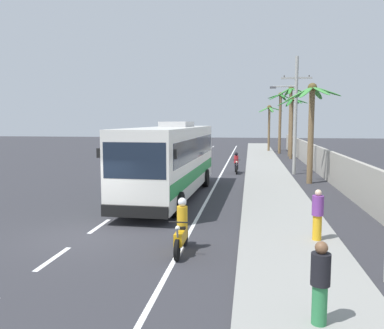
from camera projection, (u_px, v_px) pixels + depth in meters
name	position (u px, v px, depth m)	size (l,w,h in m)	color
ground_plane	(85.00, 236.00, 13.55)	(160.00, 160.00, 0.00)	#303035
sidewalk_kerb	(273.00, 189.00, 22.41)	(3.20, 90.00, 0.14)	gray
lane_markings	(199.00, 178.00, 27.53)	(3.59, 71.00, 0.01)	white
boundary_wall	(330.00, 166.00, 25.70)	(0.24, 60.00, 1.98)	#9E998E
coach_bus_foreground	(171.00, 158.00, 20.34)	(3.28, 12.02, 3.86)	silver
motorcycle_beside_bus	(236.00, 165.00, 29.84)	(0.56, 1.96, 1.55)	black
motorcycle_trailing	(181.00, 230.00, 11.89)	(0.56, 1.96, 1.62)	black
pedestrian_near_kerb	(320.00, 281.00, 7.35)	(0.36, 0.36, 1.58)	#2D7A47
pedestrian_midwalk	(318.00, 214.00, 12.60)	(0.36, 0.36, 1.62)	gold
utility_pole_mid	(295.00, 112.00, 28.78)	(2.95, 0.24, 8.47)	#9E9E99
palm_nearest	(269.00, 118.00, 49.75)	(3.13, 3.22, 5.83)	brown
palm_second	(291.00, 108.00, 43.31)	(3.37, 3.40, 7.68)	brown
palm_third	(311.00, 115.00, 24.54)	(3.42, 3.27, 6.20)	brown
palm_fourth	(292.00, 114.00, 40.65)	(3.12, 2.91, 6.37)	brown
palm_farthest	(280.00, 112.00, 47.14)	(3.13, 3.13, 7.22)	brown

